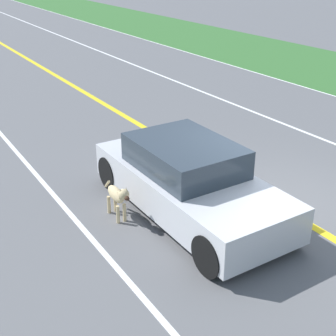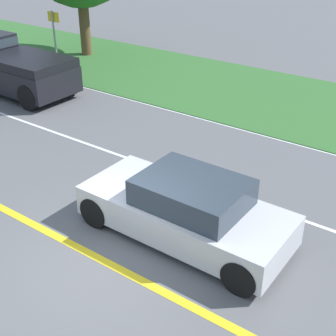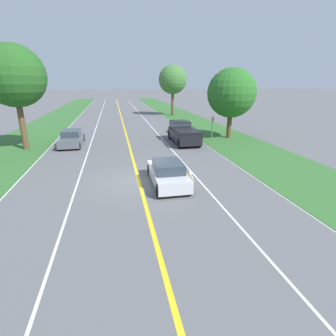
# 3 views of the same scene
# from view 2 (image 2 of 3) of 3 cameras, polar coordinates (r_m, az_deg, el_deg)

# --- Properties ---
(ground_plane) EXTENTS (400.00, 400.00, 0.00)m
(ground_plane) POSITION_cam_2_polar(r_m,az_deg,el_deg) (9.11, -7.58, -11.31)
(ground_plane) COLOR #5B5B5E
(centre_divider_line) EXTENTS (0.18, 160.00, 0.01)m
(centre_divider_line) POSITION_cam_2_polar(r_m,az_deg,el_deg) (9.10, -7.58, -11.29)
(centre_divider_line) COLOR yellow
(centre_divider_line) RESTS_ON ground
(lane_edge_line_right) EXTENTS (0.14, 160.00, 0.01)m
(lane_edge_line_right) POSITION_cam_2_polar(r_m,az_deg,el_deg) (14.16, 11.94, 3.85)
(lane_edge_line_right) COLOR white
(lane_edge_line_right) RESTS_ON ground
(lane_dash_same_dir) EXTENTS (0.10, 160.00, 0.01)m
(lane_dash_same_dir) POSITION_cam_2_polar(r_m,az_deg,el_deg) (11.38, 4.40, -2.09)
(lane_dash_same_dir) COLOR white
(lane_dash_same_dir) RESTS_ON ground
(grass_verge_right) EXTENTS (6.00, 160.00, 0.03)m
(grass_verge_right) POSITION_cam_2_polar(r_m,az_deg,el_deg) (16.75, 16.35, 7.31)
(grass_verge_right) COLOR #33662D
(grass_verge_right) RESTS_ON ground
(ego_car) EXTENTS (1.82, 4.28, 1.36)m
(ego_car) POSITION_cam_2_polar(r_m,az_deg,el_deg) (9.31, 2.23, -5.10)
(ego_car) COLOR silver
(ego_car) RESTS_ON ground
(dog) EXTENTS (0.23, 1.03, 0.75)m
(dog) POSITION_cam_2_polar(r_m,az_deg,el_deg) (10.12, 8.22, -3.48)
(dog) COLOR #D1B784
(dog) RESTS_ON ground
(pickup_truck) EXTENTS (2.05, 5.21, 1.87)m
(pickup_truck) POSITION_cam_2_polar(r_m,az_deg,el_deg) (18.37, -19.17, 11.86)
(pickup_truck) COLOR black
(pickup_truck) RESTS_ON ground
(street_sign) EXTENTS (0.11, 0.64, 2.25)m
(street_sign) POSITION_cam_2_polar(r_m,az_deg,el_deg) (20.99, -13.70, 15.92)
(street_sign) COLOR gray
(street_sign) RESTS_ON ground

